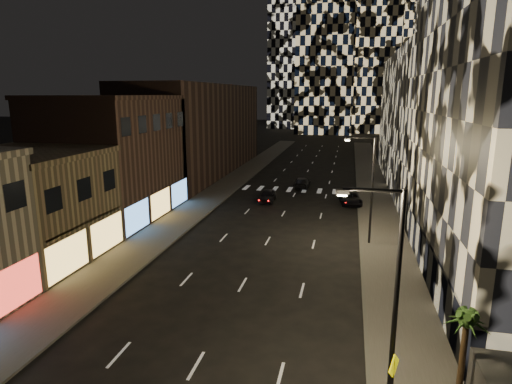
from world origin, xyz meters
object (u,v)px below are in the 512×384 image
at_px(streetlight_far, 370,183).
at_px(car_dark_rightlane, 350,198).
at_px(ped_sign, 393,376).
at_px(streetlight_near, 390,286).
at_px(car_dark_midlane, 267,196).
at_px(car_dark_oncoming, 302,183).
at_px(palm_tree, 466,326).

relative_size(streetlight_far, car_dark_rightlane, 1.84).
bearing_deg(ped_sign, streetlight_near, 126.72).
height_order(car_dark_midlane, car_dark_oncoming, car_dark_midlane).
bearing_deg(palm_tree, car_dark_oncoming, 105.28).
height_order(ped_sign, palm_tree, palm_tree).
bearing_deg(car_dark_oncoming, car_dark_midlane, 68.80).
bearing_deg(palm_tree, car_dark_rightlane, 97.87).
relative_size(car_dark_oncoming, palm_tree, 1.22).
bearing_deg(car_dark_oncoming, palm_tree, 104.27).
xyz_separation_m(car_dark_midlane, palm_tree, (14.18, -31.62, 2.69)).
xyz_separation_m(streetlight_near, car_dark_midlane, (-11.03, 32.77, -4.62)).
height_order(car_dark_midlane, ped_sign, ped_sign).
xyz_separation_m(streetlight_near, car_dark_rightlane, (-1.35, 33.70, -4.67)).
bearing_deg(streetlight_near, palm_tree, 20.15).
height_order(car_dark_oncoming, palm_tree, palm_tree).
relative_size(streetlight_far, car_dark_midlane, 2.09).
height_order(streetlight_far, palm_tree, streetlight_far).
bearing_deg(streetlight_far, car_dark_midlane, 130.83).
bearing_deg(car_dark_midlane, streetlight_near, -73.18).
bearing_deg(ped_sign, streetlight_far, 115.55).
distance_m(streetlight_far, ped_sign, 21.25).
distance_m(car_dark_oncoming, ped_sign, 43.21).
distance_m(car_dark_rightlane, palm_tree, 32.97).
relative_size(streetlight_near, streetlight_far, 1.00).
bearing_deg(ped_sign, car_dark_rightlane, 117.56).
distance_m(car_dark_midlane, palm_tree, 34.75).
relative_size(car_dark_oncoming, ped_sign, 1.63).
height_order(streetlight_near, ped_sign, streetlight_near).
bearing_deg(car_dark_midlane, streetlight_far, -50.96).
bearing_deg(ped_sign, palm_tree, 61.47).
distance_m(car_dark_midlane, ped_sign, 35.64).
relative_size(streetlight_far, palm_tree, 2.27).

